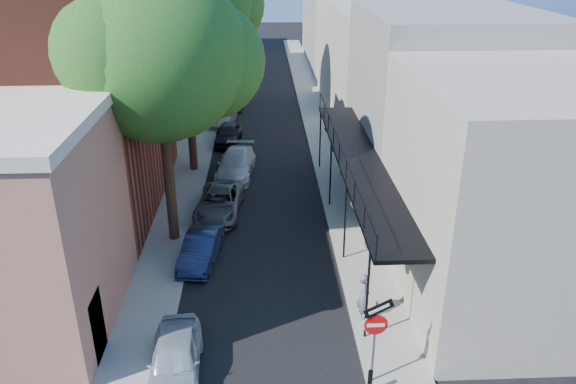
{
  "coord_description": "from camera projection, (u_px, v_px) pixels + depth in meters",
  "views": [
    {
      "loc": [
        0.11,
        -11.6,
        11.93
      ],
      "look_at": [
        1.06,
        8.62,
        2.8
      ],
      "focal_mm": 35.0,
      "sensor_mm": 36.0,
      "label": 1
    }
  ],
  "objects": [
    {
      "name": "parked_car_e",
      "position": [
        228.0,
        134.0,
        35.69
      ],
      "size": [
        1.79,
        3.8,
        1.26
      ],
      "primitive_type": "imported",
      "rotation": [
        0.0,
        0.0,
        -0.09
      ],
      "color": "black",
      "rests_on": "ground"
    },
    {
      "name": "parked_car_c",
      "position": [
        219.0,
        203.0,
        26.42
      ],
      "size": [
        2.34,
        4.49,
        1.21
      ],
      "primitive_type": "imported",
      "rotation": [
        0.0,
        0.0,
        -0.08
      ],
      "color": "#56595D",
      "rests_on": "ground"
    },
    {
      "name": "sign_post",
      "position": [
        376.0,
        328.0,
        15.64
      ],
      "size": [
        0.89,
        0.17,
        2.99
      ],
      "color": "#595B60",
      "rests_on": "ground"
    },
    {
      "name": "parked_car_f",
      "position": [
        224.0,
        116.0,
        39.34
      ],
      "size": [
        1.76,
        3.89,
        1.24
      ],
      "primitive_type": "imported",
      "rotation": [
        0.0,
        0.0,
        -0.12
      ],
      "color": "gray",
      "rests_on": "ground"
    },
    {
      "name": "buildings_right",
      "position": [
        383.0,
        52.0,
        40.88
      ],
      "size": [
        9.8,
        55.0,
        10.0
      ],
      "color": "#B4AA95",
      "rests_on": "ground"
    },
    {
      "name": "sidewalk_right",
      "position": [
        313.0,
        109.0,
        42.93
      ],
      "size": [
        2.0,
        64.0,
        0.12
      ],
      "primitive_type": "cube",
      "color": "gray",
      "rests_on": "ground"
    },
    {
      "name": "buildings_left",
      "position": [
        127.0,
        49.0,
        39.23
      ],
      "size": [
        10.1,
        59.1,
        12.0
      ],
      "color": "#B9765E",
      "rests_on": "ground"
    },
    {
      "name": "oak_far",
      "position": [
        207.0,
        1.0,
        36.75
      ],
      "size": [
        7.7,
        7.0,
        11.9
      ],
      "color": "black",
      "rests_on": "ground"
    },
    {
      "name": "bollard",
      "position": [
        370.0,
        382.0,
        15.83
      ],
      "size": [
        0.14,
        0.14,
        0.8
      ],
      "primitive_type": "cylinder",
      "color": "black",
      "rests_on": "sidewalk_right"
    },
    {
      "name": "road_surface",
      "position": [
        261.0,
        111.0,
        42.78
      ],
      "size": [
        6.0,
        64.0,
        0.01
      ],
      "primitive_type": "cube",
      "color": "black",
      "rests_on": "ground"
    },
    {
      "name": "parked_car_g",
      "position": [
        231.0,
        100.0,
        43.36
      ],
      "size": [
        2.55,
        4.64,
        1.23
      ],
      "primitive_type": "imported",
      "rotation": [
        0.0,
        0.0,
        -0.12
      ],
      "color": "gray",
      "rests_on": "ground"
    },
    {
      "name": "parked_car_a",
      "position": [
        175.0,
        359.0,
        16.54
      ],
      "size": [
        1.71,
        3.81,
        1.27
      ],
      "primitive_type": "imported",
      "rotation": [
        0.0,
        0.0,
        0.05
      ],
      "color": "#ACB7BE",
      "rests_on": "ground"
    },
    {
      "name": "parked_car_b",
      "position": [
        201.0,
        249.0,
        22.53
      ],
      "size": [
        1.72,
        3.7,
        1.18
      ],
      "primitive_type": "imported",
      "rotation": [
        0.0,
        0.0,
        -0.14
      ],
      "color": "#141F40",
      "rests_on": "ground"
    },
    {
      "name": "oak_near",
      "position": [
        170.0,
        56.0,
        21.42
      ],
      "size": [
        7.48,
        6.8,
        11.42
      ],
      "color": "black",
      "rests_on": "ground"
    },
    {
      "name": "pedestrian",
      "position": [
        363.0,
        295.0,
        18.91
      ],
      "size": [
        0.44,
        0.64,
        1.7
      ],
      "primitive_type": "imported",
      "rotation": [
        0.0,
        0.0,
        1.52
      ],
      "color": "slate",
      "rests_on": "sidewalk_right"
    },
    {
      "name": "oak_mid",
      "position": [
        193.0,
        43.0,
        29.01
      ],
      "size": [
        6.6,
        6.0,
        10.2
      ],
      "color": "black",
      "rests_on": "ground"
    },
    {
      "name": "sidewalk_left",
      "position": [
        208.0,
        111.0,
        42.58
      ],
      "size": [
        2.0,
        64.0,
        0.12
      ],
      "primitive_type": "cube",
      "color": "gray",
      "rests_on": "ground"
    },
    {
      "name": "parked_car_d",
      "position": [
        236.0,
        164.0,
        30.77
      ],
      "size": [
        2.31,
        4.76,
        1.33
      ],
      "primitive_type": "imported",
      "rotation": [
        0.0,
        0.0,
        -0.1
      ],
      "color": "silver",
      "rests_on": "ground"
    }
  ]
}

